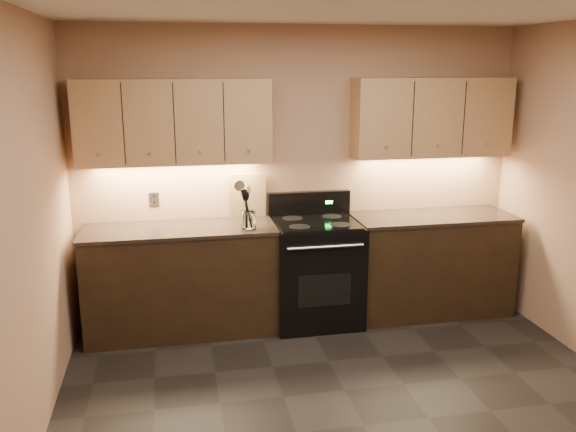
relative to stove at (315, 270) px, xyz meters
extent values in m
plane|color=black|center=(-0.08, -1.68, -0.48)|extent=(4.00, 4.00, 0.00)
plane|color=silver|center=(-0.08, -1.68, 2.12)|extent=(4.00, 4.00, 0.00)
cube|color=tan|center=(-0.08, 0.32, 0.82)|extent=(4.00, 0.04, 2.60)
cube|color=tan|center=(-2.08, -1.68, 0.82)|extent=(0.04, 4.00, 2.60)
cube|color=black|center=(-1.18, 0.02, -0.03)|extent=(1.60, 0.60, 0.90)
cube|color=#362A22|center=(-1.18, 0.02, 0.44)|extent=(1.62, 0.62, 0.03)
cube|color=black|center=(1.10, 0.02, -0.03)|extent=(1.44, 0.60, 0.90)
cube|color=#362A22|center=(1.10, 0.02, 0.44)|extent=(1.46, 0.62, 0.03)
cube|color=black|center=(0.00, -0.01, -0.02)|extent=(0.76, 0.65, 0.92)
cube|color=black|center=(0.00, -0.01, 0.45)|extent=(0.70, 0.60, 0.01)
cube|color=black|center=(0.00, 0.28, 0.55)|extent=(0.76, 0.07, 0.22)
cube|color=#19FF33|center=(0.18, 0.24, 0.56)|extent=(0.06, 0.00, 0.03)
cylinder|color=silver|center=(0.00, -0.35, 0.32)|extent=(0.65, 0.02, 0.02)
cube|color=black|center=(0.00, -0.33, -0.07)|extent=(0.46, 0.00, 0.28)
cylinder|color=black|center=(-0.18, -0.16, 0.45)|extent=(0.18, 0.18, 0.00)
cylinder|color=black|center=(0.18, -0.16, 0.45)|extent=(0.18, 0.18, 0.00)
cylinder|color=black|center=(-0.18, 0.14, 0.45)|extent=(0.18, 0.18, 0.00)
cylinder|color=black|center=(0.18, 0.14, 0.45)|extent=(0.18, 0.18, 0.00)
cube|color=tan|center=(-1.18, 0.17, 1.32)|extent=(1.60, 0.30, 0.70)
cube|color=tan|center=(1.10, 0.17, 1.32)|extent=(1.44, 0.30, 0.70)
cube|color=#B2B5BA|center=(-1.38, 0.31, 0.64)|extent=(0.08, 0.01, 0.12)
cylinder|color=white|center=(-0.61, -0.11, 0.53)|extent=(0.16, 0.16, 0.15)
cylinder|color=white|center=(-0.61, -0.11, 0.46)|extent=(0.12, 0.12, 0.02)
cube|color=tan|center=(-0.56, 0.28, 0.65)|extent=(0.32, 0.09, 0.40)
camera|label=1|loc=(-1.23, -5.00, 1.78)|focal=38.00mm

